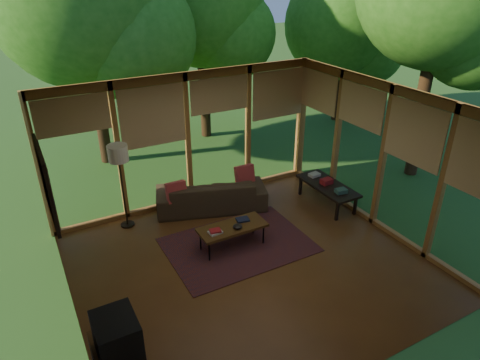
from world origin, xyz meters
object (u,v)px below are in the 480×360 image
sofa (211,194)px  floor_lamp (118,158)px  coffee_table (232,228)px  side_console (328,186)px  television (117,337)px

sofa → floor_lamp: floor_lamp is taller
floor_lamp → coffee_table: floor_lamp is taller
floor_lamp → side_console: size_ratio=1.18×
coffee_table → sofa: bearing=79.6°
sofa → television: size_ratio=3.98×
sofa → side_console: size_ratio=1.56×
coffee_table → side_console: size_ratio=0.86×
sofa → television: bearing=69.8°
floor_lamp → sofa: bearing=-5.6°
coffee_table → television: bearing=-141.5°
floor_lamp → side_console: (3.86, -1.18, -1.00)m
television → floor_lamp: (0.99, 3.52, 0.56)m
sofa → side_console: (2.16, -1.01, 0.09)m
coffee_table → side_console: 2.45m
coffee_table → side_console: bearing=9.4°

